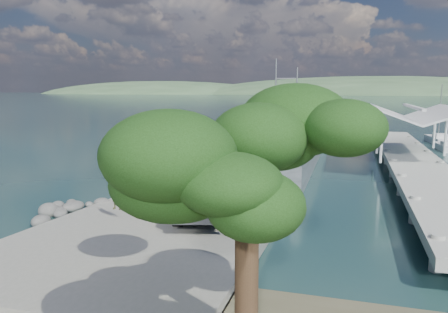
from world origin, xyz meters
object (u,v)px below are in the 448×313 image
Objects in this scene: soldier at (117,198)px; sailboat_far at (438,140)px; sailboat_near at (446,147)px; overhang_tree at (232,156)px; landing_craft at (270,148)px; pier at (412,152)px; military_truck at (205,175)px.

sailboat_far is at bearing 62.93° from soldier.
sailboat_near is 0.91× the size of overhang_tree.
pier is at bearing -19.54° from landing_craft.
sailboat_near is 6.67m from sailboat_far.
sailboat_far is (20.99, 40.48, -1.04)m from soldier.
soldier is at bearing -123.41° from sailboat_far.
overhang_tree is at bearing -81.58° from landing_craft.
pier is 5.48× the size of military_truck.
sailboat_near is at bearing 73.29° from overhang_tree.
overhang_tree is (-7.42, -27.79, 3.45)m from pier.
sailboat_far is at bearing 42.79° from landing_craft.
landing_craft reaches higher than military_truck.
military_truck is at bearing -120.56° from sailboat_far.
sailboat_near reaches higher than soldier.
sailboat_far is (5.62, 21.07, -1.21)m from pier.
military_truck is 4.45m from soldier.
military_truck is 11.99m from overhang_tree.
sailboat_far is at bearing 81.93° from sailboat_near.
landing_craft reaches higher than overhang_tree.
landing_craft is at bearing 160.73° from pier.
landing_craft is 5.34× the size of overhang_tree.
pier is at bearing 75.06° from overhang_tree.
overhang_tree is at bearing -110.95° from sailboat_far.
soldier is 12.10m from overhang_tree.
soldier is 0.30× the size of sailboat_near.
pier is 1.19× the size of landing_craft.
military_truck is 1.27× the size of sailboat_near.
pier reaches higher than soldier.
sailboat_near is (17.01, 31.38, -1.94)m from military_truck.
pier is at bearing -110.96° from sailboat_far.
soldier is (-3.04, -23.72, 0.53)m from landing_craft.
overhang_tree reaches higher than pier.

